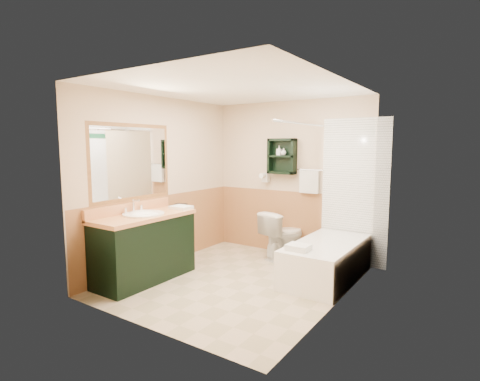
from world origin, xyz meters
name	(u,v)px	position (x,y,z in m)	size (l,w,h in m)	color
floor	(236,281)	(0.00, 0.00, 0.00)	(3.00, 3.00, 0.00)	#BFAA8B
back_wall	(291,178)	(0.00, 1.52, 1.20)	(2.60, 0.04, 2.40)	beige
left_wall	(160,182)	(-1.32, 0.00, 1.20)	(0.04, 3.00, 2.40)	beige
right_wall	(340,195)	(1.32, 0.00, 1.20)	(0.04, 3.00, 2.40)	beige
ceiling	(236,87)	(0.00, 0.00, 2.42)	(2.60, 3.00, 0.04)	white
wainscot_left	(163,230)	(-1.29, 0.00, 0.50)	(2.98, 2.98, 1.00)	tan
wainscot_back	(289,222)	(0.00, 1.49, 0.50)	(2.58, 2.58, 1.00)	tan
mirror_frame	(131,162)	(-1.27, -0.55, 1.50)	(1.30, 1.30, 1.00)	#905F2F
mirror_glass	(132,162)	(-1.27, -0.55, 1.50)	(1.20, 1.20, 0.90)	white
tile_right	(357,200)	(1.28, 0.75, 1.05)	(1.50, 1.50, 2.10)	white
tile_back	(354,193)	(1.03, 1.48, 1.05)	(0.95, 0.95, 2.10)	white
tile_accent	(359,130)	(1.27, 0.75, 1.90)	(1.50, 1.50, 0.10)	#144629
wall_shelf	(282,156)	(-0.10, 1.41, 1.55)	(0.45, 0.15, 0.55)	black
hair_dryer	(266,178)	(-0.40, 1.43, 1.20)	(0.10, 0.24, 0.18)	white
towel_bar	(310,170)	(0.35, 1.45, 1.35)	(0.40, 0.06, 0.40)	white
curtain_rod	(302,124)	(0.53, 0.75, 2.00)	(0.03, 0.03, 1.60)	silver
shower_curtain	(306,187)	(0.53, 0.92, 1.15)	(1.05, 1.05, 1.70)	beige
vanity	(144,247)	(-0.99, -0.62, 0.43)	(0.59, 1.34, 0.85)	black
bathtub	(326,261)	(0.93, 0.71, 0.24)	(0.72, 1.50, 0.48)	white
toilet	(283,235)	(0.04, 1.20, 0.36)	(0.41, 0.73, 0.71)	white
counter_towel	(181,207)	(-0.89, -0.03, 0.87)	(0.28, 0.22, 0.04)	white
vanity_book	(173,197)	(-1.16, 0.09, 0.98)	(0.19, 0.02, 0.25)	black
tub_towel	(298,247)	(0.78, 0.17, 0.52)	(0.26, 0.22, 0.07)	white
soap_bottle_a	(279,153)	(-0.15, 1.40, 1.60)	(0.07, 0.15, 0.07)	white
soap_bottle_b	(284,153)	(-0.07, 1.40, 1.61)	(0.09, 0.11, 0.09)	white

